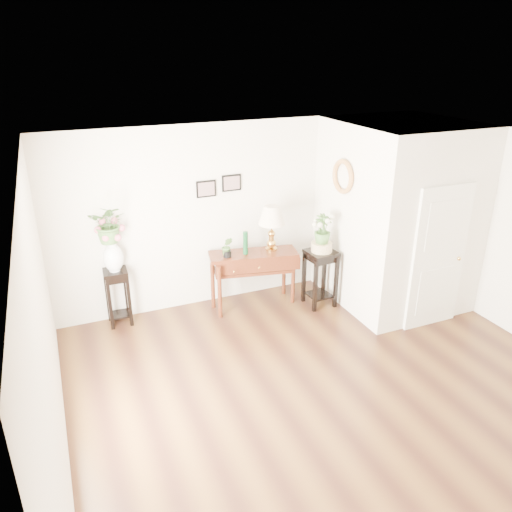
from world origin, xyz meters
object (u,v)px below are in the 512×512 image
console_table (253,279)px  plant_stand_a (118,297)px  plant_stand_b (320,278)px  table_lamp (272,228)px

console_table → plant_stand_a: (-2.03, 0.25, -0.02)m
console_table → plant_stand_b: (0.97, -0.38, 0.01)m
table_lamp → plant_stand_a: table_lamp is taller
console_table → table_lamp: 0.85m
table_lamp → plant_stand_a: 2.48m
console_table → table_lamp: table_lamp is taller
plant_stand_a → plant_stand_b: plant_stand_b is taller
table_lamp → plant_stand_a: bearing=173.9°
console_table → plant_stand_a: 2.04m
console_table → plant_stand_b: plant_stand_b is taller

